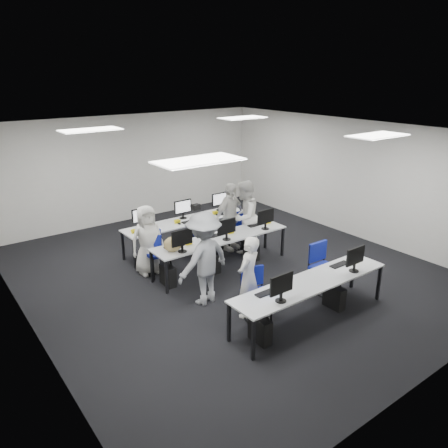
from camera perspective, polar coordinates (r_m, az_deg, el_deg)
room at (r=9.02m, az=0.43°, el=2.47°), size 9.00×9.02×3.00m
ceiling_panels at (r=8.70m, az=0.45°, el=11.86°), size 5.20×4.60×0.02m
desk_front at (r=7.69m, az=11.36°, el=-7.66°), size 3.20×0.70×0.73m
desk_mid at (r=9.44m, az=-0.32°, el=-2.00°), size 3.20×0.70×0.73m
desk_back at (r=10.53m, az=-4.84°, el=0.24°), size 3.20×0.70×0.73m
equipment_front at (r=7.70m, az=10.32°, el=-10.26°), size 2.51×0.41×1.19m
equipment_mid at (r=9.45m, az=-1.18°, el=-4.11°), size 2.91×0.41×1.19m
equipment_back at (r=10.75m, az=-3.98°, el=-1.15°), size 2.91×0.41×1.19m
chair_0 at (r=7.79m, az=4.14°, el=-10.22°), size 0.57×0.59×0.90m
chair_1 at (r=8.84m, az=12.89°, el=-6.74°), size 0.48×0.53×0.97m
chair_2 at (r=9.47m, az=-8.76°, el=-4.75°), size 0.46×0.50×0.92m
chair_3 at (r=10.03m, az=-1.92°, el=-3.11°), size 0.58×0.60×0.90m
chair_4 at (r=10.70m, az=2.59°, el=-1.69°), size 0.47×0.51×0.88m
chair_5 at (r=9.72m, az=-9.42°, el=-4.32°), size 0.48×0.51×0.82m
chair_6 at (r=10.35m, az=-2.67°, el=-2.49°), size 0.54×0.57×0.85m
chair_7 at (r=10.92m, az=1.42°, el=-1.21°), size 0.48×0.51×0.89m
handbag at (r=8.69m, az=-6.68°, el=-2.63°), size 0.43×0.34×0.31m
student_0 at (r=7.63m, az=3.20°, el=-6.92°), size 0.64×0.53×1.50m
student_1 at (r=10.30m, az=2.65°, el=0.95°), size 1.03×0.93×1.74m
student_2 at (r=9.34m, az=-9.99°, el=-2.07°), size 0.76×0.51×1.51m
student_3 at (r=10.40m, az=0.77°, el=0.92°), size 1.04×0.60×1.66m
photographer at (r=8.00m, az=-2.66°, el=-4.53°), size 1.24×0.85×1.77m
dslr_camera at (r=7.79m, az=-3.69°, el=2.22°), size 0.17×0.20×0.10m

